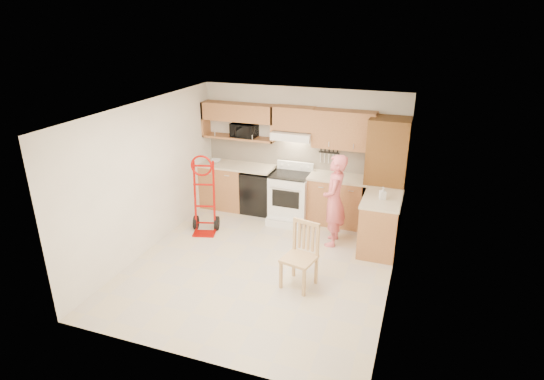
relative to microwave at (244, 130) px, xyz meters
The scene contains 28 objects.
floor 2.89m from the microwave, 61.26° to the right, with size 4.00×4.50×0.02m, color beige.
ceiling 2.54m from the microwave, 61.26° to the right, with size 4.00×4.50×0.02m, color white.
wall_back 1.22m from the microwave, ahead, with size 4.00×0.02×2.50m, color white.
wall_front 4.51m from the microwave, 75.26° to the right, with size 4.00×0.02×2.50m, color white.
wall_left 2.29m from the microwave, 112.57° to the right, with size 0.02×4.50×2.50m, color white.
wall_right 3.80m from the microwave, 33.47° to the right, with size 0.02×4.50×2.50m, color white.
backsplash 1.23m from the microwave, ahead, with size 3.92×0.03×0.55m, color beige.
lower_cab_left 1.25m from the microwave, 161.64° to the right, with size 0.90×0.60×0.90m, color #AD7141.
dishwasher 1.26m from the microwave, 21.47° to the right, with size 0.60×0.60×0.85m, color black.
lower_cab_right 2.30m from the microwave, ahead, with size 1.14×0.60×0.90m, color #AD7141.
countertop_left 0.73m from the microwave, 128.33° to the right, with size 1.50×0.63×0.04m, color #C3B593.
countertop_right 2.10m from the microwave, ahead, with size 1.14×0.63×0.04m, color #C3B593.
cab_return_right 3.22m from the microwave, 18.20° to the right, with size 0.60×1.00×0.90m, color #AD7141.
countertop_return 3.08m from the microwave, 18.20° to the right, with size 0.63×1.00×0.04m, color #C3B593.
pantry_tall 2.86m from the microwave, ahead, with size 0.70×0.60×2.10m, color #593412.
upper_cab_left 0.37m from the microwave, behind, with size 1.50×0.33×0.34m, color #AD7141.
upper_shelf_mw 0.19m from the microwave, behind, with size 1.50×0.33×0.04m, color #AD7141.
upper_cab_center 1.07m from the microwave, ahead, with size 0.76×0.33×0.44m, color #AD7141.
upper_cab_right 1.98m from the microwave, ahead, with size 1.14×0.33×0.70m, color #AD7141.
range_hood 1.03m from the microwave, ahead, with size 0.76×0.46×0.14m, color white.
knife_strip 1.74m from the microwave, ahead, with size 0.40×0.05×0.29m, color black, non-canonical shape.
microwave is the anchor object (origin of this frame).
range 1.55m from the microwave, 17.13° to the right, with size 0.73×0.96×1.08m, color white, non-canonical shape.
person 2.43m from the microwave, 25.84° to the right, with size 0.59×0.39×1.62m, color #E0636E.
hand_truck 1.68m from the microwave, 100.21° to the right, with size 0.52×0.48×1.33m, color #9E0A04, non-canonical shape.
dining_chair 3.30m from the microwave, 52.86° to the right, with size 0.44×0.48×0.98m, color tan, non-canonical shape.
soap_bottle 3.06m from the microwave, 19.00° to the right, with size 0.09×0.10×0.21m, color white.
bowl 0.89m from the microwave, 167.07° to the right, with size 0.23×0.23×0.06m, color white.
Camera 1 is at (2.23, -5.82, 3.75)m, focal length 29.39 mm.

